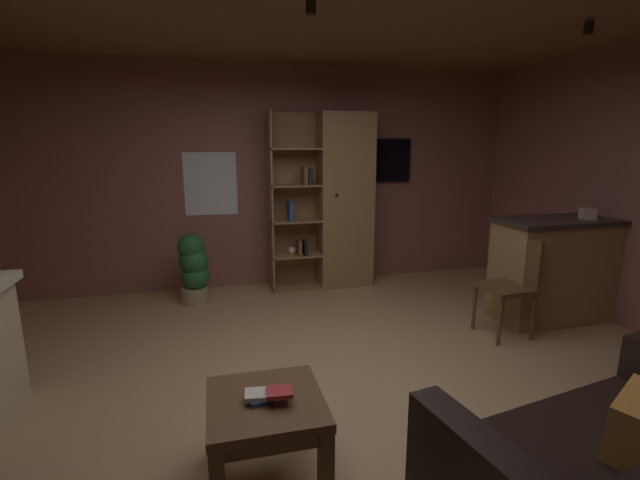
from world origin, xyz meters
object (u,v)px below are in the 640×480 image
Objects in this scene: kitchen_bar_counter at (562,269)px; table_book_1 at (256,395)px; potted_floor_plant at (194,268)px; wall_mounted_tv at (374,161)px; table_book_0 at (259,399)px; coffee_table at (266,415)px; tissue_box at (588,214)px; table_book_2 at (279,392)px; dining_chair at (513,280)px; bookshelf_cabinet at (338,202)px.

kitchen_bar_counter reaches higher than table_book_1.
wall_mounted_tv is at bearing 11.86° from potted_floor_plant.
table_book_0 is (-3.23, -1.53, -0.04)m from kitchen_bar_counter.
tissue_box is at bearing 23.12° from coffee_table.
table_book_0 is at bearing -160.42° from coffee_table.
kitchen_bar_counter is 1.75× the size of potted_floor_plant.
table_book_2 is (0.07, -0.05, 0.15)m from coffee_table.
potted_floor_plant is at bearing 98.33° from table_book_0.
tissue_box is 1.06× the size of table_book_0.
dining_chair is (2.50, 1.30, 0.02)m from table_book_1.
tissue_box is 0.12× the size of wall_mounted_tv.
bookshelf_cabinet is 3.64× the size of coffee_table.
table_book_1 is at bearing 174.50° from table_book_0.
wall_mounted_tv is (2.30, 0.48, 1.15)m from potted_floor_plant.
table_book_1 is 4.01m from wall_mounted_tv.
dining_chair reaches higher than table_book_0.
wall_mounted_tv is at bearing 61.18° from coffee_table.
bookshelf_cabinet reaches higher than wall_mounted_tv.
coffee_table is 4.01m from wall_mounted_tv.
potted_floor_plant is at bearing -171.17° from bookshelf_cabinet.
table_book_2 is (-1.24, -3.20, -0.53)m from bookshelf_cabinet.
table_book_1 is 2.91m from potted_floor_plant.
wall_mounted_tv reaches higher than kitchen_bar_counter.
bookshelf_cabinet is at bearing 139.35° from kitchen_bar_counter.
dining_chair is (1.15, -1.86, -0.53)m from bookshelf_cabinet.
wall_mounted_tv is (-1.48, 1.94, 0.47)m from tissue_box.
kitchen_bar_counter is 2.51m from wall_mounted_tv.
bookshelf_cabinet is at bearing 66.83° from table_book_1.
tissue_box is at bearing 24.28° from table_book_2.
table_book_2 reaches higher than coffee_table.
table_book_0 is 1.05× the size of table_book_1.
tissue_box is 0.93× the size of table_book_2.
table_book_2 is at bearing -79.92° from potted_floor_plant.
tissue_box reaches higher than kitchen_bar_counter.
kitchen_bar_counter is 3.57m from table_book_0.
coffee_table is at bearing 19.58° from table_book_0.
dining_chair is 1.15× the size of potted_floor_plant.
bookshelf_cabinet reaches higher than table_book_0.
wall_mounted_tv reaches higher than potted_floor_plant.
table_book_1 is at bearing 160.30° from table_book_2.
wall_mounted_tv is (1.78, 3.41, 1.03)m from table_book_2.
kitchen_bar_counter is at bearing 26.63° from table_book_2.
table_book_2 is at bearing -22.04° from table_book_0.
bookshelf_cabinet is 19.88× the size of table_book_1.
coffee_table is (-3.33, -1.42, -0.72)m from tissue_box.
table_book_2 is 0.13× the size of wall_mounted_tv.
dining_chair is at bearing -73.76° from wall_mounted_tv.
dining_chair is at bearing -162.98° from kitchen_bar_counter.
table_book_1 reaches higher than coffee_table.
bookshelf_cabinet is at bearing 67.53° from coffee_table.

